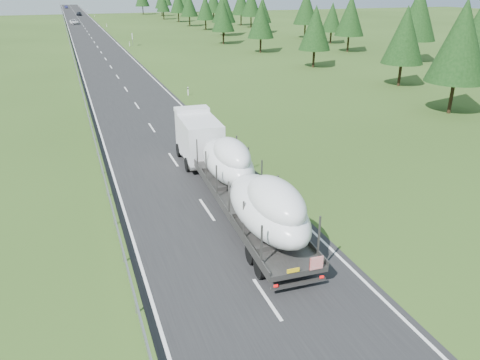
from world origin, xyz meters
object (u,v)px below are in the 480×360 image
object	(u,v)px
boat_truck	(235,172)
distant_van	(74,22)
highway_sign	(132,37)
distant_car_blue	(66,7)
distant_car_dark	(79,14)

from	to	relation	value
boat_truck	distant_van	distance (m)	143.94
highway_sign	distant_car_blue	world-z (taller)	highway_sign
distant_van	distant_car_blue	bearing A→B (deg)	88.10
highway_sign	distant_van	size ratio (longest dim) A/B	0.48
highway_sign	distant_car_blue	bearing A→B (deg)	93.24
distant_car_dark	distant_car_blue	bearing A→B (deg)	98.54
distant_van	distant_car_dark	xyz separation A→B (m)	(3.40, 44.32, 0.05)
boat_truck	distant_car_blue	size ratio (longest dim) A/B	4.65
highway_sign	distant_car_dark	distance (m)	108.29
highway_sign	distant_car_blue	xyz separation A→B (m)	(-9.78, 172.71, -1.11)
boat_truck	distant_car_dark	bearing A→B (deg)	90.22
boat_truck	highway_sign	bearing A→B (deg)	86.10
boat_truck	distant_van	world-z (taller)	boat_truck
boat_truck	distant_car_dark	size ratio (longest dim) A/B	4.19
highway_sign	distant_car_dark	xyz separation A→B (m)	(-6.18, 108.11, -1.00)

